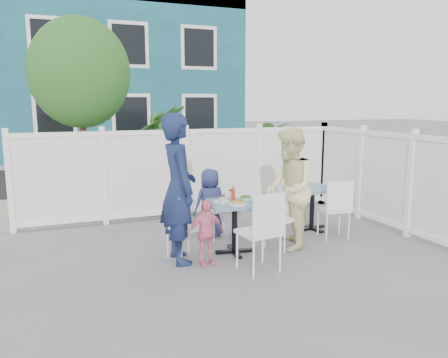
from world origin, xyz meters
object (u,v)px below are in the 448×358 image
object	(u,v)px
chair_left	(180,222)
man	(178,189)
main_table	(235,214)
chair_back	(216,202)
boy	(210,203)
toddler	(206,232)
spare_table	(312,197)
woman	(289,189)
utility_cabinet	(46,176)
chair_right	(286,211)
chair_near	(263,227)

from	to	relation	value
chair_left	man	bearing A→B (deg)	-44.43
main_table	chair_left	bearing A→B (deg)	-179.93
main_table	chair_back	distance (m)	0.86
boy	chair_left	bearing A→B (deg)	40.84
chair_left	toddler	xyz separation A→B (m)	(0.27, -0.28, -0.09)
boy	toddler	bearing A→B (deg)	59.56
chair_back	boy	bearing A→B (deg)	4.41
spare_table	chair_back	world-z (taller)	chair_back
chair_back	man	bearing A→B (deg)	36.49
main_table	woman	world-z (taller)	woman
chair_left	spare_table	bearing A→B (deg)	88.51
chair_left	woman	bearing A→B (deg)	72.04
toddler	main_table	bearing A→B (deg)	23.45
chair_left	woman	world-z (taller)	woman
utility_cabinet	woman	distance (m)	5.04
chair_left	chair_right	world-z (taller)	chair_right
spare_table	boy	xyz separation A→B (m)	(-1.70, 0.23, -0.01)
main_table	chair_near	distance (m)	0.80
boy	utility_cabinet	bearing A→B (deg)	-58.87
chair_back	utility_cabinet	bearing A→B (deg)	-59.25
main_table	man	xyz separation A→B (m)	(-0.80, -0.03, 0.41)
boy	toddler	distance (m)	1.21
spare_table	man	distance (m)	2.54
man	chair_right	bearing A→B (deg)	-90.05
toddler	spare_table	bearing A→B (deg)	17.28
main_table	chair_right	bearing A→B (deg)	-0.43
utility_cabinet	toddler	distance (m)	4.49
chair_near	main_table	bearing A→B (deg)	83.77
main_table	chair_left	size ratio (longest dim) A/B	0.86
man	woman	size ratio (longest dim) A/B	1.13
man	boy	size ratio (longest dim) A/B	1.81
utility_cabinet	toddler	xyz separation A→B (m)	(1.97, -4.03, -0.21)
woman	boy	bearing A→B (deg)	-113.42
main_table	chair_left	distance (m)	0.78
main_table	spare_table	world-z (taller)	main_table
chair_near	chair_back	bearing A→B (deg)	80.87
chair_near	man	distance (m)	1.20
utility_cabinet	chair_near	size ratio (longest dim) A/B	1.27
spare_table	man	size ratio (longest dim) A/B	0.40
toddler	chair_left	bearing A→B (deg)	128.04
spare_table	toddler	bearing A→B (deg)	-157.33
utility_cabinet	woman	size ratio (longest dim) A/B	0.74
chair_back	man	xyz separation A→B (m)	(-0.83, -0.89, 0.44)
chair_left	boy	size ratio (longest dim) A/B	0.83
chair_near	toddler	distance (m)	0.78
main_table	man	world-z (taller)	man
woman	boy	world-z (taller)	woman
chair_back	boy	world-z (taller)	boy
chair_near	boy	distance (m)	1.64
utility_cabinet	chair_near	xyz separation A→B (m)	(2.54, -4.54, -0.05)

